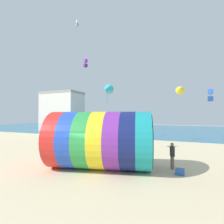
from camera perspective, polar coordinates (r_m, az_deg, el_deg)
ground_plane at (r=12.05m, az=-10.44°, el=-18.24°), size 120.00×120.00×0.00m
sea at (r=46.21m, az=15.53°, el=-5.48°), size 120.00×40.00×0.10m
giant_inflatable_tube at (r=11.90m, az=-3.77°, el=-9.10°), size 7.40×5.36×3.80m
kite_handler at (r=12.57m, az=19.09°, el=-13.26°), size 0.34×0.42×1.74m
kite_purple_box at (r=27.48m, az=-8.64°, el=15.47°), size 0.55×0.55×1.25m
kite_yellow_delta at (r=20.56m, az=21.32°, el=6.87°), size 0.98×1.06×1.79m
kite_blue_box at (r=24.40m, az=29.46°, el=4.81°), size 0.64×0.64×1.53m
kite_cyan_delta at (r=17.66m, az=-1.62°, el=7.38°), size 1.02×1.22×1.97m
kite_white_box at (r=30.82m, az=-11.26°, el=26.54°), size 0.42×0.42×0.89m
promenade_building at (r=42.66m, az=-16.01°, el=0.19°), size 9.23×5.60×9.06m
cooler_box at (r=11.76m, az=21.26°, el=-17.70°), size 0.53×0.37×0.36m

